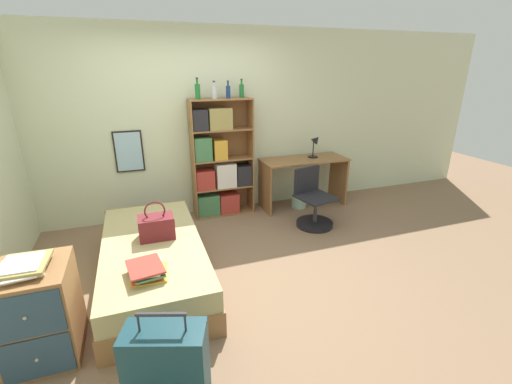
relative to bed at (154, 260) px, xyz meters
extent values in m
plane|color=#84664C|center=(0.67, -0.02, -0.22)|extent=(14.00, 14.00, 0.00)
cube|color=beige|center=(0.67, 1.62, 1.08)|extent=(10.00, 0.06, 2.60)
cube|color=black|center=(-0.14, 1.58, 0.79)|extent=(0.37, 0.02, 0.55)
cube|color=#99C1D6|center=(-0.14, 1.57, 0.79)|extent=(0.33, 0.01, 0.51)
cube|color=olive|center=(0.00, -0.02, -0.10)|extent=(0.97, 2.04, 0.23)
cube|color=tan|center=(0.00, -0.02, 0.12)|extent=(0.94, 2.01, 0.20)
cube|color=olive|center=(0.00, 0.98, 0.00)|extent=(0.97, 0.04, 0.44)
cube|color=maroon|center=(0.06, 0.07, 0.33)|extent=(0.34, 0.24, 0.23)
torus|color=maroon|center=(0.06, 0.07, 0.51)|extent=(0.21, 0.02, 0.21)
cube|color=gold|center=(-0.06, -0.61, 0.23)|extent=(0.31, 0.32, 0.02)
cube|color=#334C84|center=(-0.06, -0.59, 0.24)|extent=(0.23, 0.28, 0.01)
cube|color=#B2382D|center=(-0.08, -0.61, 0.26)|extent=(0.26, 0.30, 0.02)
cube|color=#427A4C|center=(-0.07, -0.61, 0.28)|extent=(0.28, 0.36, 0.02)
cube|color=beige|center=(-0.07, -0.60, 0.29)|extent=(0.27, 0.33, 0.02)
cube|color=#B2382D|center=(-0.08, -0.61, 0.31)|extent=(0.32, 0.37, 0.02)
cube|color=#143842|center=(-0.01, -1.47, 0.07)|extent=(0.56, 0.40, 0.58)
cylinder|color=#2D2D33|center=(-0.14, -1.43, 0.42)|extent=(0.01, 0.01, 0.12)
cylinder|color=#2D2D33|center=(0.12, -1.52, 0.42)|extent=(0.01, 0.01, 0.12)
cube|color=#2D2D33|center=(-0.01, -1.47, 0.48)|extent=(0.29, 0.12, 0.02)
cube|color=olive|center=(-0.84, -0.73, 0.16)|extent=(0.48, 0.54, 0.74)
cube|color=#284256|center=(-0.84, -1.01, -0.02)|extent=(0.44, 0.01, 0.33)
sphere|color=#B2A893|center=(-0.84, -1.02, -0.02)|extent=(0.02, 0.02, 0.02)
cube|color=#284256|center=(-0.84, -1.01, 0.33)|extent=(0.44, 0.01, 0.33)
sphere|color=#B2A893|center=(-0.84, -1.02, 0.33)|extent=(0.02, 0.02, 0.02)
cube|color=beige|center=(-0.86, -0.76, 0.54)|extent=(0.29, 0.31, 0.02)
cube|color=beige|center=(-0.87, -0.75, 0.55)|extent=(0.32, 0.37, 0.01)
cube|color=silver|center=(-0.86, -0.76, 0.56)|extent=(0.23, 0.38, 0.01)
cube|color=#99894C|center=(-0.86, -0.75, 0.58)|extent=(0.31, 0.35, 0.02)
cube|color=silver|center=(-0.87, -0.76, 0.59)|extent=(0.25, 0.27, 0.01)
cube|color=olive|center=(0.68, 1.42, 0.62)|extent=(0.02, 0.31, 1.67)
cube|color=olive|center=(1.52, 1.42, 0.62)|extent=(0.02, 0.31, 1.67)
cube|color=olive|center=(1.10, 1.57, 0.62)|extent=(0.86, 0.01, 1.67)
cube|color=olive|center=(1.10, 1.42, -0.21)|extent=(0.82, 0.31, 0.02)
cube|color=olive|center=(1.10, 1.42, 0.20)|extent=(0.82, 0.31, 0.02)
cube|color=olive|center=(1.10, 1.42, 0.62)|extent=(0.82, 0.31, 0.02)
cube|color=olive|center=(1.10, 1.42, 1.04)|extent=(0.82, 0.31, 0.02)
cube|color=olive|center=(1.10, 1.42, 1.44)|extent=(0.82, 0.31, 0.02)
cube|color=#427A4C|center=(0.86, 1.41, -0.04)|extent=(0.31, 0.23, 0.31)
cube|color=#B2382D|center=(1.17, 1.41, -0.06)|extent=(0.28, 0.23, 0.28)
cube|color=#B2382D|center=(0.83, 1.41, 0.35)|extent=(0.26, 0.23, 0.27)
cube|color=silver|center=(1.13, 1.41, 0.38)|extent=(0.28, 0.23, 0.35)
cube|color=#232328|center=(1.40, 1.41, 0.36)|extent=(0.21, 0.23, 0.30)
cube|color=#427A4C|center=(0.82, 1.41, 0.79)|extent=(0.24, 0.23, 0.32)
cube|color=gold|center=(1.06, 1.41, 0.77)|extent=(0.18, 0.23, 0.27)
cube|color=#232328|center=(0.80, 1.41, 1.18)|extent=(0.20, 0.23, 0.28)
cube|color=#99894C|center=(1.08, 1.41, 1.19)|extent=(0.31, 0.23, 0.29)
cylinder|color=#1E6B2D|center=(0.80, 1.40, 1.55)|extent=(0.07, 0.07, 0.19)
cylinder|color=#1E6B2D|center=(0.80, 1.40, 1.67)|extent=(0.03, 0.03, 0.06)
cylinder|color=#232328|center=(0.80, 1.40, 1.71)|extent=(0.03, 0.03, 0.02)
cylinder|color=#B7BCC1|center=(1.01, 1.38, 1.53)|extent=(0.08, 0.08, 0.16)
cylinder|color=#B7BCC1|center=(1.01, 1.38, 1.64)|extent=(0.03, 0.03, 0.05)
cylinder|color=#232328|center=(1.01, 1.38, 1.67)|extent=(0.03, 0.03, 0.02)
cylinder|color=navy|center=(1.21, 1.40, 1.53)|extent=(0.06, 0.06, 0.16)
cylinder|color=navy|center=(1.21, 1.40, 1.64)|extent=(0.02, 0.02, 0.05)
cylinder|color=#232328|center=(1.21, 1.40, 1.67)|extent=(0.03, 0.03, 0.02)
cylinder|color=#1E6B2D|center=(1.41, 1.46, 1.54)|extent=(0.06, 0.06, 0.17)
cylinder|color=#1E6B2D|center=(1.41, 1.46, 1.65)|extent=(0.03, 0.03, 0.05)
cylinder|color=#232328|center=(1.41, 1.46, 1.69)|extent=(0.03, 0.03, 0.02)
cube|color=olive|center=(2.34, 1.30, 0.53)|extent=(1.31, 0.54, 0.02)
cube|color=olive|center=(1.71, 1.30, 0.15)|extent=(0.03, 0.50, 0.73)
cube|color=olive|center=(2.98, 1.30, 0.15)|extent=(0.03, 0.50, 0.73)
cylinder|color=black|center=(2.51, 1.34, 0.55)|extent=(0.15, 0.15, 0.02)
cylinder|color=black|center=(2.51, 1.34, 0.67)|extent=(0.02, 0.02, 0.24)
cone|color=black|center=(2.56, 1.34, 0.82)|extent=(0.16, 0.12, 0.16)
cylinder|color=black|center=(2.16, 0.56, -0.19)|extent=(0.50, 0.50, 0.06)
cylinder|color=#333338|center=(2.16, 0.56, -0.01)|extent=(0.05, 0.05, 0.40)
cube|color=black|center=(2.16, 0.56, 0.20)|extent=(0.54, 0.54, 0.03)
cube|color=black|center=(2.12, 0.77, 0.40)|extent=(0.41, 0.13, 0.36)
cylinder|color=#99C1B2|center=(2.26, 1.25, -0.09)|extent=(0.23, 0.23, 0.26)
camera|label=1|loc=(-0.03, -3.21, 1.86)|focal=24.00mm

